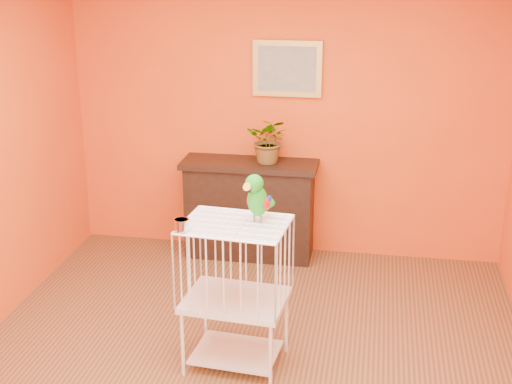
# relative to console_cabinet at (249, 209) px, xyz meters

# --- Properties ---
(ground) EXTENTS (4.50, 4.50, 0.00)m
(ground) POSITION_rel_console_cabinet_xyz_m (0.31, -2.03, -0.46)
(ground) COLOR brown
(ground) RESTS_ON ground
(room_shell) EXTENTS (4.50, 4.50, 4.50)m
(room_shell) POSITION_rel_console_cabinet_xyz_m (0.31, -2.03, 1.12)
(room_shell) COLOR #E85015
(room_shell) RESTS_ON ground
(console_cabinet) EXTENTS (1.24, 0.45, 0.92)m
(console_cabinet) POSITION_rel_console_cabinet_xyz_m (0.00, 0.00, 0.00)
(console_cabinet) COLOR black
(console_cabinet) RESTS_ON ground
(potted_plant) EXTENTS (0.41, 0.45, 0.33)m
(potted_plant) POSITION_rel_console_cabinet_xyz_m (0.19, 0.02, 0.63)
(potted_plant) COLOR #26722D
(potted_plant) RESTS_ON console_cabinet
(framed_picture) EXTENTS (0.62, 0.04, 0.50)m
(framed_picture) POSITION_rel_console_cabinet_xyz_m (0.31, 0.19, 1.29)
(framed_picture) COLOR #B59540
(framed_picture) RESTS_ON room_shell
(birdcage) EXTENTS (0.73, 0.58, 1.05)m
(birdcage) POSITION_rel_console_cabinet_xyz_m (0.25, -1.85, 0.09)
(birdcage) COLOR white
(birdcage) RESTS_ON ground
(feed_cup) EXTENTS (0.10, 0.10, 0.07)m
(feed_cup) POSITION_rel_console_cabinet_xyz_m (-0.06, -2.02, 0.63)
(feed_cup) COLOR silver
(feed_cup) RESTS_ON birdcage
(parrot) EXTENTS (0.20, 0.30, 0.34)m
(parrot) POSITION_rel_console_cabinet_xyz_m (0.39, -1.79, 0.76)
(parrot) COLOR #59544C
(parrot) RESTS_ON birdcage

